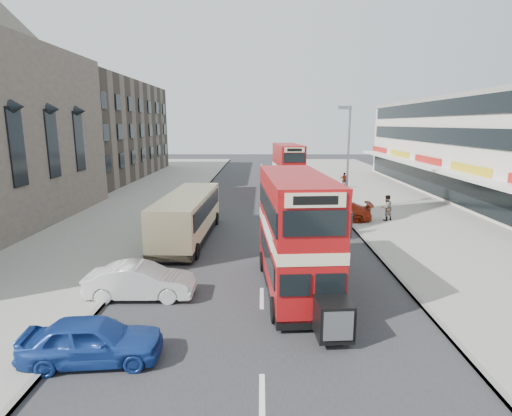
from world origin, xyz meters
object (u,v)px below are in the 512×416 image
(car_right_b, at_px, (317,196))
(cyclist, at_px, (305,200))
(bus_main, at_px, (295,233))
(street_lamp, at_px, (347,151))
(coach, at_px, (188,215))
(pedestrian_far, at_px, (344,180))
(car_left_near, at_px, (93,340))
(car_right_c, at_px, (303,180))
(car_right_a, at_px, (335,212))
(pedestrian_near, at_px, (387,208))
(car_left_front, at_px, (140,281))
(bus_second, at_px, (288,168))

(car_right_b, relative_size, cyclist, 1.89)
(bus_main, distance_m, cyclist, 16.47)
(street_lamp, bearing_deg, bus_main, -108.75)
(street_lamp, relative_size, coach, 0.84)
(street_lamp, height_order, pedestrian_far, street_lamp)
(street_lamp, height_order, car_left_near, street_lamp)
(street_lamp, xyz_separation_m, car_left_near, (-11.44, -20.41, -4.11))
(car_left_near, bearing_deg, cyclist, -27.01)
(car_right_c, height_order, pedestrian_far, pedestrian_far)
(coach, height_order, car_right_a, coach)
(bus_main, relative_size, car_right_b, 2.06)
(car_right_c, bearing_deg, pedestrian_near, 11.35)
(pedestrian_far, height_order, cyclist, cyclist)
(car_right_c, xyz_separation_m, cyclist, (-1.08, -12.55, 0.06))
(car_left_front, bearing_deg, car_left_near, 177.48)
(car_left_near, bearing_deg, pedestrian_far, -28.74)
(bus_second, height_order, pedestrian_far, bus_second)
(bus_second, xyz_separation_m, car_right_b, (2.21, -5.92, -1.86))
(bus_second, relative_size, coach, 0.88)
(bus_main, relative_size, pedestrian_near, 4.68)
(car_right_a, relative_size, car_right_c, 1.18)
(bus_main, height_order, bus_second, bus_main)
(car_left_near, height_order, cyclist, cyclist)
(bus_main, bearing_deg, cyclist, -101.90)
(street_lamp, bearing_deg, pedestrian_far, 79.05)
(street_lamp, xyz_separation_m, car_right_a, (-1.33, -3.14, -4.06))
(car_left_front, bearing_deg, coach, -4.11)
(bus_main, relative_size, cyclist, 3.89)
(car_right_a, relative_size, cyclist, 2.27)
(bus_main, xyz_separation_m, cyclist, (2.14, 16.24, -1.68))
(car_right_c, bearing_deg, car_right_b, -0.67)
(car_right_a, xyz_separation_m, cyclist, (-1.69, 4.18, 0.06))
(bus_second, height_order, car_right_b, bus_second)
(pedestrian_near, height_order, pedestrian_far, pedestrian_near)
(car_left_front, relative_size, car_right_a, 0.85)
(pedestrian_near, bearing_deg, bus_second, -88.60)
(car_right_a, distance_m, pedestrian_far, 15.14)
(bus_main, xyz_separation_m, car_right_a, (3.83, 12.06, -1.74))
(car_right_a, bearing_deg, street_lamp, 161.01)
(car_left_near, distance_m, car_left_front, 4.41)
(bus_main, xyz_separation_m, car_right_c, (3.22, 28.79, -1.74))
(car_right_a, bearing_deg, pedestrian_near, 92.41)
(street_lamp, relative_size, pedestrian_far, 5.01)
(car_left_near, height_order, car_right_b, car_left_near)
(bus_second, distance_m, car_right_b, 6.59)
(street_lamp, xyz_separation_m, bus_main, (-5.16, -15.20, -2.32))
(street_lamp, distance_m, pedestrian_near, 5.42)
(car_right_b, distance_m, cyclist, 3.31)
(car_left_front, distance_m, car_right_a, 16.29)
(car_left_near, xyz_separation_m, pedestrian_near, (13.67, 17.17, 0.39))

